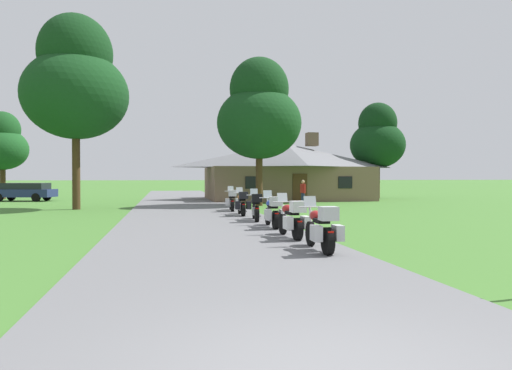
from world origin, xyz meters
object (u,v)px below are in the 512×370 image
(tree_left_far, at_px, (2,144))
(tree_left_near, at_px, (76,83))
(motorcycle_orange_fifth_in_row, at_px, (242,204))
(tree_by_lodge_front, at_px, (259,113))
(motorcycle_red_nearest_to_camera, at_px, (322,229))
(motorcycle_yellow_farthest_in_row, at_px, (232,201))
(parked_navy_suv_far_left, at_px, (24,191))
(tree_right_of_lodge, at_px, (378,139))
(bystander_red_shirt_near_lodge, at_px, (303,192))
(motorcycle_red_second_in_row, at_px, (292,220))
(motorcycle_blue_third_in_row, at_px, (273,212))
(motorcycle_blue_fourth_in_row, at_px, (256,207))

(tree_left_far, relative_size, tree_left_near, 0.66)
(motorcycle_orange_fifth_in_row, distance_m, tree_by_lodge_front, 9.92)
(motorcycle_red_nearest_to_camera, height_order, motorcycle_yellow_farthest_in_row, same)
(motorcycle_red_nearest_to_camera, relative_size, motorcycle_orange_fifth_in_row, 1.00)
(motorcycle_red_nearest_to_camera, bearing_deg, tree_left_far, 119.97)
(motorcycle_yellow_farthest_in_row, distance_m, parked_navy_suv_far_left, 20.01)
(motorcycle_orange_fifth_in_row, relative_size, tree_right_of_lodge, 0.25)
(tree_left_far, height_order, tree_by_lodge_front, tree_by_lodge_front)
(tree_left_far, relative_size, tree_right_of_lodge, 0.88)
(bystander_red_shirt_near_lodge, distance_m, tree_by_lodge_front, 5.80)
(motorcycle_red_nearest_to_camera, height_order, motorcycle_orange_fifth_in_row, same)
(motorcycle_red_second_in_row, xyz_separation_m, motorcycle_orange_fifth_in_row, (-0.13, 8.33, 0.00))
(tree_left_near, bearing_deg, bystander_red_shirt_near_lodge, 0.16)
(motorcycle_red_nearest_to_camera, xyz_separation_m, motorcycle_red_second_in_row, (-0.03, 2.52, 0.00))
(tree_right_of_lodge, distance_m, parked_navy_suv_far_left, 29.21)
(motorcycle_blue_third_in_row, distance_m, tree_left_near, 16.30)
(tree_by_lodge_front, xyz_separation_m, parked_navy_suv_far_left, (-16.63, 9.12, -5.20))
(motorcycle_red_second_in_row, distance_m, motorcycle_orange_fifth_in_row, 8.34)
(motorcycle_red_second_in_row, xyz_separation_m, parked_navy_suv_far_left, (-14.32, 25.43, 0.17))
(motorcycle_red_second_in_row, relative_size, tree_left_far, 0.28)
(motorcycle_orange_fifth_in_row, relative_size, bystander_red_shirt_near_lodge, 1.25)
(motorcycle_red_second_in_row, xyz_separation_m, bystander_red_shirt_near_lodge, (4.84, 14.98, 0.32))
(motorcycle_yellow_farthest_in_row, xyz_separation_m, tree_left_far, (-16.89, 18.16, 4.07))
(bystander_red_shirt_near_lodge, relative_size, parked_navy_suv_far_left, 0.34)
(motorcycle_blue_third_in_row, bearing_deg, bystander_red_shirt_near_lodge, 70.35)
(bystander_red_shirt_near_lodge, xyz_separation_m, tree_by_lodge_front, (-2.54, 1.33, 5.05))
(parked_navy_suv_far_left, bearing_deg, motorcycle_orange_fifth_in_row, -127.44)
(motorcycle_red_nearest_to_camera, distance_m, tree_by_lodge_front, 19.71)
(motorcycle_red_nearest_to_camera, relative_size, tree_left_near, 0.19)
(motorcycle_red_second_in_row, xyz_separation_m, tree_left_near, (-8.65, 14.94, 6.62))
(motorcycle_red_second_in_row, xyz_separation_m, tree_right_of_lodge, (14.54, 24.74, 4.60))
(tree_right_of_lodge, bearing_deg, tree_left_near, -157.10)
(motorcycle_orange_fifth_in_row, bearing_deg, tree_left_far, 131.05)
(motorcycle_red_nearest_to_camera, bearing_deg, tree_left_near, 118.24)
(motorcycle_yellow_farthest_in_row, height_order, parked_navy_suv_far_left, parked_navy_suv_far_left)
(motorcycle_yellow_farthest_in_row, xyz_separation_m, bystander_red_shirt_near_lodge, (5.04, 3.72, 0.32))
(motorcycle_red_second_in_row, distance_m, motorcycle_blue_third_in_row, 2.88)
(motorcycle_blue_third_in_row, xyz_separation_m, tree_by_lodge_front, (2.22, 13.43, 5.37))
(motorcycle_red_nearest_to_camera, distance_m, motorcycle_red_second_in_row, 2.52)
(motorcycle_red_nearest_to_camera, bearing_deg, motorcycle_red_second_in_row, 92.54)
(motorcycle_yellow_farthest_in_row, relative_size, tree_right_of_lodge, 0.25)
(motorcycle_blue_third_in_row, height_order, tree_by_lodge_front, tree_by_lodge_front)
(motorcycle_yellow_farthest_in_row, distance_m, tree_left_far, 25.13)
(motorcycle_blue_third_in_row, distance_m, motorcycle_yellow_farthest_in_row, 8.38)
(motorcycle_blue_fourth_in_row, height_order, motorcycle_yellow_farthest_in_row, same)
(bystander_red_shirt_near_lodge, distance_m, tree_right_of_lodge, 14.41)
(bystander_red_shirt_near_lodge, distance_m, parked_navy_suv_far_left, 21.83)
(motorcycle_blue_third_in_row, xyz_separation_m, tree_left_near, (-8.74, 12.06, 6.62))
(motorcycle_red_nearest_to_camera, relative_size, tree_right_of_lodge, 0.25)
(tree_left_far, relative_size, tree_by_lodge_front, 0.77)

